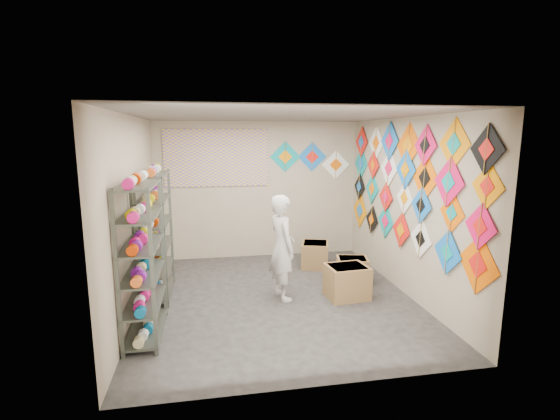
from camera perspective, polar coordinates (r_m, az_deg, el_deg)
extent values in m
plane|color=#292624|center=(6.30, -0.43, -12.24)|extent=(4.50, 4.50, 0.00)
plane|color=tan|center=(8.11, -3.11, 2.79)|extent=(4.00, 0.00, 4.00)
plane|color=tan|center=(3.77, 5.33, -6.23)|extent=(4.00, 0.00, 4.00)
plane|color=tan|center=(5.92, -19.91, -0.69)|extent=(0.00, 4.50, 4.50)
plane|color=tan|center=(6.54, 17.10, 0.49)|extent=(0.00, 4.50, 4.50)
plane|color=#676057|center=(5.82, -0.46, 13.12)|extent=(4.50, 4.50, 0.00)
cube|color=#4C5147|center=(5.16, -18.78, -6.78)|extent=(0.40, 1.10, 1.90)
cube|color=#4C5147|center=(6.40, -17.08, -3.38)|extent=(0.40, 1.10, 1.90)
cylinder|color=#E71577|center=(4.68, -19.72, -7.38)|extent=(0.12, 0.10, 0.12)
cylinder|color=orange|center=(4.86, -19.35, -6.70)|extent=(0.12, 0.10, 0.12)
cylinder|color=yellow|center=(5.04, -19.01, -6.07)|extent=(0.12, 0.10, 0.12)
cylinder|color=white|center=(5.23, -18.69, -5.48)|extent=(0.12, 0.10, 0.12)
cylinder|color=#C52E00|center=(5.41, -18.39, -4.92)|extent=(0.12, 0.10, 0.12)
cylinder|color=purple|center=(5.59, -18.12, -4.41)|extent=(0.12, 0.10, 0.12)
cylinder|color=#CEB780|center=(5.92, -17.67, -3.58)|extent=(0.12, 0.10, 0.12)
cylinder|color=#075884|center=(6.10, -17.44, -3.15)|extent=(0.12, 0.10, 0.12)
cylinder|color=#E71577|center=(6.29, -17.23, -2.74)|extent=(0.12, 0.10, 0.12)
cylinder|color=orange|center=(6.47, -17.02, -2.36)|extent=(0.12, 0.10, 0.12)
cylinder|color=yellow|center=(6.66, -16.83, -2.00)|extent=(0.12, 0.10, 0.12)
cylinder|color=white|center=(6.85, -16.65, -1.66)|extent=(0.12, 0.10, 0.12)
cube|color=#FF6400|center=(5.11, 26.10, -6.91)|extent=(0.01, 0.71, 0.71)
cube|color=blue|center=(5.55, 22.47, -5.54)|extent=(0.01, 0.59, 0.59)
cube|color=white|center=(6.13, 19.19, -3.85)|extent=(0.02, 0.58, 0.58)
cube|color=red|center=(6.61, 16.64, -2.71)|extent=(0.03, 0.56, 0.56)
cube|color=#079698|center=(7.14, 14.63, -1.52)|extent=(0.02, 0.60, 0.60)
cube|color=black|center=(7.64, 12.78, -1.30)|extent=(0.03, 0.52, 0.52)
cube|color=orange|center=(8.23, 11.18, -0.02)|extent=(0.01, 0.70, 0.70)
cube|color=#EB0C54|center=(4.99, 26.35, -2.10)|extent=(0.02, 0.54, 0.54)
cube|color=#FF6400|center=(5.45, 23.04, -0.36)|extent=(0.01, 0.52, 0.52)
cube|color=blue|center=(6.04, 19.22, 0.64)|extent=(0.02, 0.54, 0.54)
cube|color=white|center=(6.50, 17.12, 1.64)|extent=(0.02, 0.52, 0.52)
cube|color=red|center=(7.07, 14.63, 1.77)|extent=(0.01, 0.51, 0.51)
cube|color=#079698|center=(7.64, 12.82, 2.96)|extent=(0.03, 0.57, 0.57)
cube|color=black|center=(8.18, 11.10, 3.25)|extent=(0.02, 0.53, 0.53)
cube|color=orange|center=(4.90, 27.18, 2.98)|extent=(0.02, 0.53, 0.53)
cube|color=#EB0C54|center=(5.46, 22.64, 3.65)|extent=(0.03, 0.64, 0.64)
cube|color=#FF6400|center=(5.98, 19.72, 4.29)|extent=(0.02, 0.68, 0.68)
cube|color=blue|center=(6.43, 17.24, 5.47)|extent=(0.01, 0.61, 0.61)
cube|color=white|center=(6.99, 15.07, 5.70)|extent=(0.02, 0.63, 0.63)
cube|color=red|center=(7.55, 12.96, 6.19)|extent=(0.01, 0.50, 0.50)
cube|color=#079698|center=(8.15, 11.31, 6.43)|extent=(0.01, 0.64, 0.64)
cube|color=black|center=(4.90, 27.10, 7.62)|extent=(0.02, 0.56, 0.56)
cube|color=orange|center=(5.42, 23.30, 8.54)|extent=(0.02, 0.65, 0.65)
cube|color=#EB0C54|center=(5.95, 19.76, 8.56)|extent=(0.03, 0.57, 0.57)
cube|color=#FF6400|center=(6.42, 17.58, 8.64)|extent=(0.04, 0.72, 0.72)
cube|color=blue|center=(6.95, 15.15, 9.35)|extent=(0.01, 0.64, 0.64)
cube|color=white|center=(7.49, 13.37, 9.15)|extent=(0.01, 0.63, 0.63)
cube|color=red|center=(8.10, 11.38, 9.37)|extent=(0.01, 0.60, 0.60)
cube|color=#079698|center=(8.12, 0.74, 7.48)|extent=(0.62, 0.02, 0.62)
cube|color=blue|center=(8.24, 4.53, 7.46)|extent=(0.59, 0.02, 0.59)
cube|color=white|center=(8.39, 7.84, 6.33)|extent=(0.58, 0.02, 0.58)
cube|color=#8653B3|center=(7.97, -8.90, 7.24)|extent=(2.00, 0.01, 1.10)
imported|color=beige|center=(6.04, 0.31, -5.27)|extent=(0.75, 0.64, 1.58)
cube|color=olive|center=(6.30, 9.38, -9.93)|extent=(0.64, 0.55, 0.50)
cube|color=olive|center=(6.97, 10.11, -8.30)|extent=(0.59, 0.52, 0.42)
cube|color=olive|center=(7.64, 4.95, -6.29)|extent=(0.62, 0.65, 0.47)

